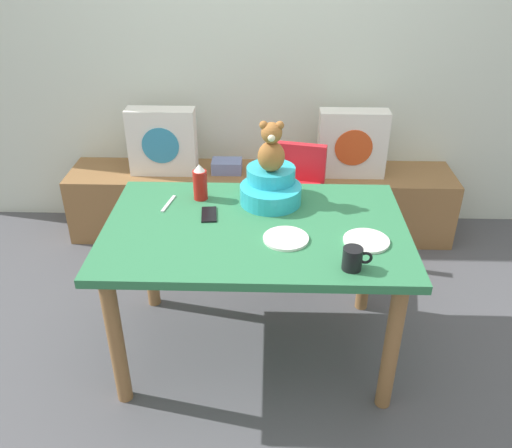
{
  "coord_description": "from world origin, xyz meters",
  "views": [
    {
      "loc": [
        0.06,
        -2.1,
        1.97
      ],
      "look_at": [
        0.0,
        0.1,
        0.69
      ],
      "focal_mm": 37.48,
      "sensor_mm": 36.0,
      "label": 1
    }
  ],
  "objects_px": {
    "ketchup_bottle": "(200,183)",
    "dinner_plate_near": "(366,241)",
    "dinner_plate_far": "(286,238)",
    "coffee_mug": "(353,259)",
    "teddy_bear": "(271,148)",
    "infant_seat_teal": "(271,187)",
    "pillow_floral_left": "(162,142)",
    "dining_table": "(255,244)",
    "cell_phone": "(209,214)",
    "pillow_floral_right": "(352,144)",
    "book_stack": "(227,166)",
    "highchair": "(296,194)"
  },
  "relations": [
    {
      "from": "book_stack",
      "to": "coffee_mug",
      "type": "relative_size",
      "value": 1.67
    },
    {
      "from": "pillow_floral_left",
      "to": "pillow_floral_right",
      "type": "xyz_separation_m",
      "value": [
        1.24,
        0.0,
        0.0
      ]
    },
    {
      "from": "book_stack",
      "to": "dining_table",
      "type": "relative_size",
      "value": 0.14
    },
    {
      "from": "book_stack",
      "to": "pillow_floral_right",
      "type": "bearing_deg",
      "value": -1.46
    },
    {
      "from": "dinner_plate_far",
      "to": "cell_phone",
      "type": "xyz_separation_m",
      "value": [
        -0.36,
        0.21,
        -0.0
      ]
    },
    {
      "from": "pillow_floral_right",
      "to": "coffee_mug",
      "type": "bearing_deg",
      "value": -97.41
    },
    {
      "from": "ketchup_bottle",
      "to": "cell_phone",
      "type": "distance_m",
      "value": 0.2
    },
    {
      "from": "pillow_floral_left",
      "to": "pillow_floral_right",
      "type": "bearing_deg",
      "value": 0.0
    },
    {
      "from": "highchair",
      "to": "ketchup_bottle",
      "type": "relative_size",
      "value": 4.27
    },
    {
      "from": "dinner_plate_near",
      "to": "book_stack",
      "type": "bearing_deg",
      "value": 118.35
    },
    {
      "from": "dining_table",
      "to": "cell_phone",
      "type": "relative_size",
      "value": 9.59
    },
    {
      "from": "pillow_floral_right",
      "to": "ketchup_bottle",
      "type": "relative_size",
      "value": 2.38
    },
    {
      "from": "coffee_mug",
      "to": "cell_phone",
      "type": "bearing_deg",
      "value": 145.85
    },
    {
      "from": "teddy_bear",
      "to": "dinner_plate_near",
      "type": "distance_m",
      "value": 0.62
    },
    {
      "from": "pillow_floral_left",
      "to": "dinner_plate_far",
      "type": "distance_m",
      "value": 1.51
    },
    {
      "from": "pillow_floral_right",
      "to": "dinner_plate_near",
      "type": "bearing_deg",
      "value": -94.8
    },
    {
      "from": "infant_seat_teal",
      "to": "cell_phone",
      "type": "xyz_separation_m",
      "value": [
        -0.29,
        -0.16,
        -0.07
      ]
    },
    {
      "from": "infant_seat_teal",
      "to": "pillow_floral_left",
      "type": "bearing_deg",
      "value": 127.67
    },
    {
      "from": "pillow_floral_left",
      "to": "infant_seat_teal",
      "type": "relative_size",
      "value": 1.33
    },
    {
      "from": "pillow_floral_right",
      "to": "dinner_plate_near",
      "type": "distance_m",
      "value": 1.31
    },
    {
      "from": "coffee_mug",
      "to": "book_stack",
      "type": "bearing_deg",
      "value": 112.35
    },
    {
      "from": "ketchup_bottle",
      "to": "dinner_plate_near",
      "type": "bearing_deg",
      "value": -26.87
    },
    {
      "from": "ketchup_bottle",
      "to": "coffee_mug",
      "type": "distance_m",
      "value": 0.9
    },
    {
      "from": "pillow_floral_right",
      "to": "teddy_bear",
      "type": "distance_m",
      "value": 1.12
    },
    {
      "from": "infant_seat_teal",
      "to": "dinner_plate_far",
      "type": "relative_size",
      "value": 1.65
    },
    {
      "from": "coffee_mug",
      "to": "highchair",
      "type": "bearing_deg",
      "value": 99.2
    },
    {
      "from": "infant_seat_teal",
      "to": "ketchup_bottle",
      "type": "height_order",
      "value": "ketchup_bottle"
    },
    {
      "from": "pillow_floral_left",
      "to": "book_stack",
      "type": "xyz_separation_m",
      "value": [
        0.42,
        0.02,
        -0.18
      ]
    },
    {
      "from": "dining_table",
      "to": "ketchup_bottle",
      "type": "relative_size",
      "value": 7.47
    },
    {
      "from": "coffee_mug",
      "to": "dinner_plate_near",
      "type": "distance_m",
      "value": 0.22
    },
    {
      "from": "dinner_plate_near",
      "to": "dinner_plate_far",
      "type": "bearing_deg",
      "value": 178.52
    },
    {
      "from": "dinner_plate_far",
      "to": "cell_phone",
      "type": "height_order",
      "value": "dinner_plate_far"
    },
    {
      "from": "dining_table",
      "to": "ketchup_bottle",
      "type": "distance_m",
      "value": 0.43
    },
    {
      "from": "book_stack",
      "to": "cell_phone",
      "type": "bearing_deg",
      "value": -89.63
    },
    {
      "from": "pillow_floral_right",
      "to": "cell_phone",
      "type": "distance_m",
      "value": 1.36
    },
    {
      "from": "teddy_bear",
      "to": "ketchup_bottle",
      "type": "bearing_deg",
      "value": 178.24
    },
    {
      "from": "dining_table",
      "to": "cell_phone",
      "type": "distance_m",
      "value": 0.26
    },
    {
      "from": "highchair",
      "to": "dinner_plate_near",
      "type": "relative_size",
      "value": 3.95
    },
    {
      "from": "dinner_plate_far",
      "to": "ketchup_bottle",
      "type": "bearing_deg",
      "value": 137.77
    },
    {
      "from": "coffee_mug",
      "to": "dinner_plate_far",
      "type": "distance_m",
      "value": 0.34
    },
    {
      "from": "pillow_floral_left",
      "to": "dining_table",
      "type": "bearing_deg",
      "value": -61.19
    },
    {
      "from": "dinner_plate_far",
      "to": "coffee_mug",
      "type": "bearing_deg",
      "value": -39.04
    },
    {
      "from": "book_stack",
      "to": "dinner_plate_far",
      "type": "xyz_separation_m",
      "value": [
        0.37,
        -1.31,
        0.24
      ]
    },
    {
      "from": "coffee_mug",
      "to": "pillow_floral_left",
      "type": "bearing_deg",
      "value": 124.76
    },
    {
      "from": "teddy_bear",
      "to": "coffee_mug",
      "type": "xyz_separation_m",
      "value": [
        0.33,
        -0.58,
        -0.23
      ]
    },
    {
      "from": "dinner_plate_near",
      "to": "dinner_plate_far",
      "type": "distance_m",
      "value": 0.35
    },
    {
      "from": "pillow_floral_left",
      "to": "teddy_bear",
      "type": "height_order",
      "value": "teddy_bear"
    },
    {
      "from": "pillow_floral_left",
      "to": "highchair",
      "type": "bearing_deg",
      "value": -25.63
    },
    {
      "from": "pillow_floral_right",
      "to": "pillow_floral_left",
      "type": "bearing_deg",
      "value": 180.0
    },
    {
      "from": "coffee_mug",
      "to": "dinner_plate_near",
      "type": "height_order",
      "value": "coffee_mug"
    }
  ]
}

